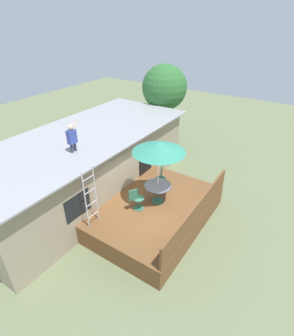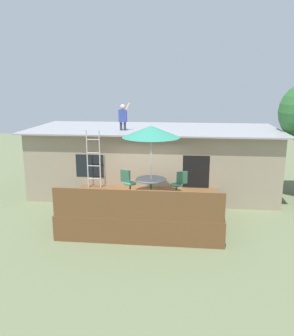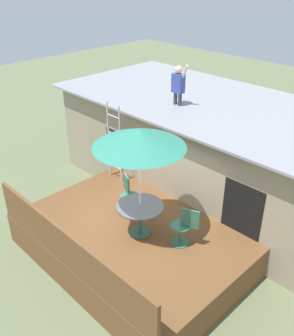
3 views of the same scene
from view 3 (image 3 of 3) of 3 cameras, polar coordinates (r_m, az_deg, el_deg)
ground_plane at (r=9.40m, az=-1.89°, el=-12.83°), size 40.00×40.00×0.00m
house at (r=10.93m, az=11.97°, el=1.88°), size 10.50×4.50×2.80m
deck at (r=9.13m, az=-1.94°, el=-10.95°), size 5.13×3.67×0.80m
deck_railing at (r=7.79m, az=-11.94°, el=-11.79°), size 5.03×0.08×0.90m
patio_table at (r=8.39m, az=-1.05°, el=-6.54°), size 1.04×1.04×0.74m
patio_umbrella at (r=7.51m, az=-1.16°, el=4.49°), size 1.90×1.90×2.54m
step_ladder at (r=10.33m, az=-4.89°, el=3.83°), size 0.52×0.04×2.20m
person_figure at (r=10.22m, az=4.74°, el=12.61°), size 0.47×0.20×1.11m
patio_chair_left at (r=9.20m, az=-2.82°, el=-4.05°), size 0.59×0.44×0.92m
patio_chair_right at (r=8.20m, az=5.52°, el=-8.75°), size 0.59×0.44×0.92m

